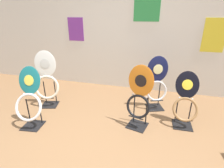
{
  "coord_description": "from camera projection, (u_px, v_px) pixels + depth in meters",
  "views": [
    {
      "loc": [
        0.57,
        -1.43,
        1.6
      ],
      "look_at": [
        -0.11,
        1.03,
        0.55
      ],
      "focal_mm": 28.0,
      "sensor_mm": 36.0,
      "label": 1
    }
  ],
  "objects": [
    {
      "name": "ground_plane",
      "position": [
        97.0,
        161.0,
        2.03
      ],
      "size": [
        14.0,
        14.0,
        0.0
      ],
      "primitive_type": "plane",
      "color": "#8E6642"
    },
    {
      "name": "wall_back",
      "position": [
        133.0,
        28.0,
        3.55
      ],
      "size": [
        8.0,
        0.07,
        2.6
      ],
      "color": "silver",
      "rests_on": "ground_plane"
    },
    {
      "name": "toilet_seat_display_teal_sax",
      "position": [
        29.0,
        100.0,
        2.52
      ],
      "size": [
        0.44,
        0.36,
        0.9
      ],
      "color": "black",
      "rests_on": "ground_plane"
    },
    {
      "name": "toilet_seat_display_white_plain",
      "position": [
        47.0,
        82.0,
        3.09
      ],
      "size": [
        0.46,
        0.35,
        1.01
      ],
      "color": "black",
      "rests_on": "ground_plane"
    },
    {
      "name": "toilet_seat_display_navy_moon",
      "position": [
        157.0,
        83.0,
        2.99
      ],
      "size": [
        0.39,
        0.36,
        0.94
      ],
      "color": "black",
      "rests_on": "ground_plane"
    },
    {
      "name": "toilet_seat_display_orange_sun",
      "position": [
        139.0,
        97.0,
        2.49
      ],
      "size": [
        0.39,
        0.34,
        0.95
      ],
      "color": "black",
      "rests_on": "ground_plane"
    },
    {
      "name": "toilet_seat_display_jazz_black",
      "position": [
        185.0,
        103.0,
        2.56
      ],
      "size": [
        0.37,
        0.35,
        0.82
      ],
      "color": "black",
      "rests_on": "ground_plane"
    }
  ]
}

